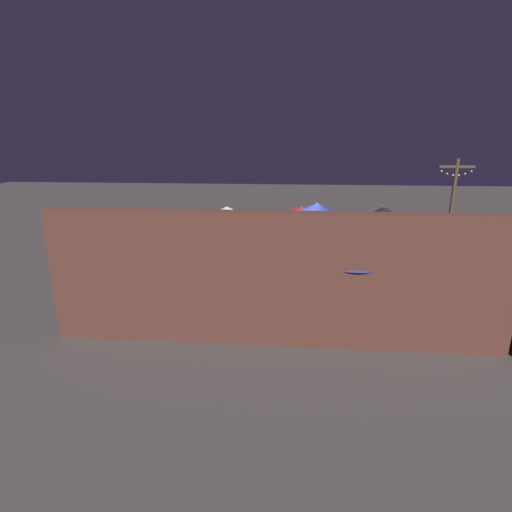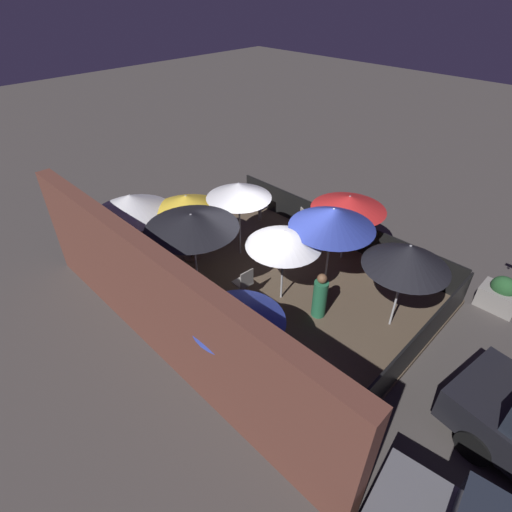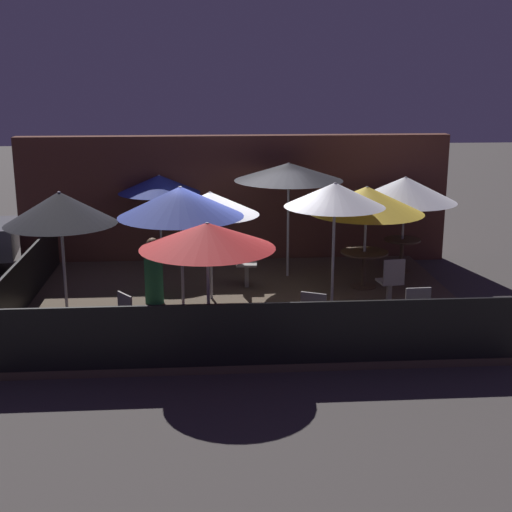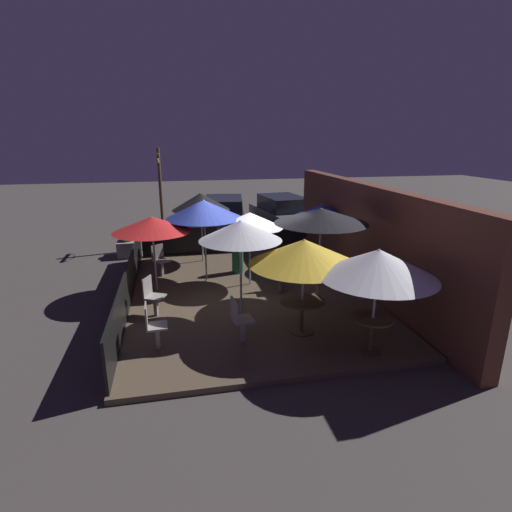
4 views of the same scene
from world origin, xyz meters
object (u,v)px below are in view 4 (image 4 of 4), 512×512
(patio_umbrella_2, at_px, (250,220))
(dining_table_1, at_px, (302,306))
(patio_umbrella_4, at_px, (240,231))
(parked_car_1, at_px, (282,214))
(patio_umbrella_1, at_px, (304,252))
(patio_chair_4, at_px, (280,272))
(planter_box, at_px, (127,245))
(patio_chair_0, at_px, (152,295))
(patio_chair_2, at_px, (160,259))
(patio_umbrella_5, at_px, (322,211))
(parked_car_0, at_px, (224,216))
(patio_umbrella_6, at_px, (321,216))
(patio_umbrella_3, at_px, (152,224))
(patio_umbrella_8, at_px, (201,202))
(patio_umbrella_0, at_px, (378,264))
(patio_chair_1, at_px, (240,318))
(patio_umbrella_7, at_px, (204,209))
(patron_0, at_px, (238,255))
(light_post, at_px, (161,193))
(dining_table_0, at_px, (372,325))
(patio_chair_3, at_px, (153,325))

(patio_umbrella_2, distance_m, dining_table_1, 3.32)
(patio_umbrella_4, xyz_separation_m, parked_car_1, (-8.65, 3.32, -1.34))
(patio_umbrella_1, xyz_separation_m, patio_chair_4, (-2.39, 0.16, -1.25))
(planter_box, bearing_deg, patio_umbrella_2, 42.49)
(patio_chair_0, bearing_deg, dining_table_1, -0.00)
(patio_chair_2, bearing_deg, patio_umbrella_5, 52.89)
(parked_car_0, bearing_deg, patio_umbrella_6, 17.63)
(patio_umbrella_3, relative_size, patio_umbrella_8, 0.90)
(patio_umbrella_6, bearing_deg, parked_car_1, 170.89)
(patio_umbrella_0, relative_size, patio_chair_1, 2.29)
(patio_chair_4, bearing_deg, patio_umbrella_7, -117.53)
(patio_umbrella_0, relative_size, patio_umbrella_3, 1.06)
(patio_umbrella_4, height_order, parked_car_0, patio_umbrella_4)
(patio_umbrella_7, bearing_deg, patron_0, 119.30)
(patio_chair_0, distance_m, patron_0, 3.57)
(patio_umbrella_5, height_order, patio_umbrella_6, patio_umbrella_6)
(patio_umbrella_6, relative_size, patio_umbrella_7, 1.02)
(patio_umbrella_2, relative_size, patron_0, 1.65)
(patio_chair_0, distance_m, parked_car_0, 8.55)
(patio_umbrella_7, height_order, patio_chair_4, patio_umbrella_7)
(patio_umbrella_6, height_order, patio_umbrella_8, patio_umbrella_6)
(patio_umbrella_1, bearing_deg, patio_umbrella_7, -154.18)
(patio_umbrella_7, xyz_separation_m, dining_table_1, (3.53, 1.71, -1.50))
(patio_umbrella_6, height_order, planter_box, patio_umbrella_6)
(patio_umbrella_0, distance_m, parked_car_0, 10.79)
(light_post, xyz_separation_m, parked_car_1, (-1.52, 5.14, -1.25))
(patio_umbrella_2, height_order, parked_car_1, patio_umbrella_2)
(patio_chair_2, bearing_deg, patio_umbrella_1, 0.00)
(dining_table_0, xyz_separation_m, parked_car_1, (-10.55, 1.12, 0.17))
(patio_umbrella_1, height_order, patio_chair_0, patio_umbrella_1)
(planter_box, relative_size, light_post, 0.25)
(patio_chair_1, relative_size, patron_0, 0.77)
(parked_car_0, bearing_deg, patio_umbrella_7, -3.43)
(patron_0, bearing_deg, patio_chair_3, 106.95)
(patron_0, bearing_deg, patio_umbrella_2, 145.17)
(patio_umbrella_6, distance_m, light_post, 7.59)
(patio_chair_4, xyz_separation_m, light_post, (-5.58, -3.13, 1.46))
(patio_umbrella_5, bearing_deg, patio_umbrella_3, -78.72)
(patio_umbrella_5, height_order, patio_chair_4, patio_umbrella_5)
(dining_table_0, bearing_deg, patio_chair_1, -109.72)
(patio_umbrella_0, xyz_separation_m, patio_umbrella_4, (-1.90, -2.21, 0.28))
(parked_car_0, bearing_deg, light_post, -49.09)
(patio_umbrella_4, bearing_deg, planter_box, -153.72)
(patio_umbrella_6, height_order, patio_chair_3, patio_umbrella_6)
(planter_box, bearing_deg, patio_umbrella_8, 58.91)
(patio_umbrella_2, relative_size, patio_chair_4, 2.18)
(patio_umbrella_8, height_order, patio_chair_1, patio_umbrella_8)
(patio_umbrella_7, relative_size, patio_chair_3, 2.47)
(patio_umbrella_6, xyz_separation_m, patio_chair_0, (-0.04, -3.99, -1.69))
(patio_chair_4, bearing_deg, patio_umbrella_3, -98.48)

